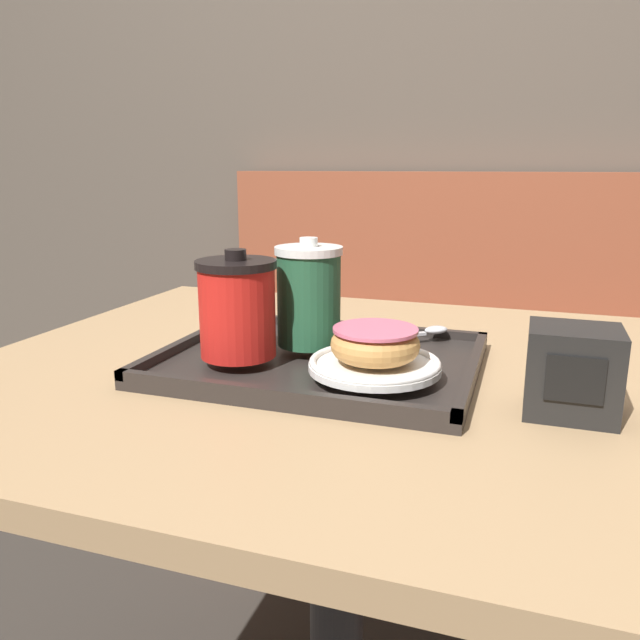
% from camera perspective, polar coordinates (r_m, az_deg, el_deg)
% --- Properties ---
extents(wall_behind, '(8.00, 0.05, 2.40)m').
position_cam_1_polar(wall_behind, '(1.88, 12.32, 19.24)').
color(wall_behind, brown).
rests_on(wall_behind, ground_plane).
extents(booth_bench, '(1.78, 0.44, 1.00)m').
position_cam_1_polar(booth_bench, '(1.77, 18.66, -10.12)').
color(booth_bench, brown).
rests_on(booth_bench, ground_plane).
extents(cafe_table, '(0.98, 0.84, 0.76)m').
position_cam_1_polar(cafe_table, '(0.90, 1.63, -14.64)').
color(cafe_table, tan).
rests_on(cafe_table, ground_plane).
extents(serving_tray, '(0.40, 0.32, 0.02)m').
position_cam_1_polar(serving_tray, '(0.82, 0.00, -3.84)').
color(serving_tray, '#282321').
rests_on(serving_tray, cafe_table).
extents(coffee_cup_front, '(0.10, 0.10, 0.13)m').
position_cam_1_polar(coffee_cup_front, '(0.78, -7.58, 1.12)').
color(coffee_cup_front, red).
rests_on(coffee_cup_front, serving_tray).
extents(coffee_cup_rear, '(0.09, 0.09, 0.14)m').
position_cam_1_polar(coffee_cup_rear, '(0.83, -0.93, 2.32)').
color(coffee_cup_rear, '#235638').
rests_on(coffee_cup_rear, serving_tray).
extents(plate_with_chocolate_donut, '(0.16, 0.16, 0.01)m').
position_cam_1_polar(plate_with_chocolate_donut, '(0.74, 5.02, -4.08)').
color(plate_with_chocolate_donut, white).
rests_on(plate_with_chocolate_donut, serving_tray).
extents(donut_chocolate_glazed, '(0.10, 0.10, 0.04)m').
position_cam_1_polar(donut_chocolate_glazed, '(0.73, 5.06, -2.14)').
color(donut_chocolate_glazed, tan).
rests_on(donut_chocolate_glazed, plate_with_chocolate_donut).
extents(spoon, '(0.11, 0.10, 0.01)m').
position_cam_1_polar(spoon, '(0.90, 9.57, -1.04)').
color(spoon, silver).
rests_on(spoon, serving_tray).
extents(napkin_dispenser, '(0.09, 0.08, 0.10)m').
position_cam_1_polar(napkin_dispenser, '(0.71, 22.08, -4.39)').
color(napkin_dispenser, black).
rests_on(napkin_dispenser, cafe_table).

